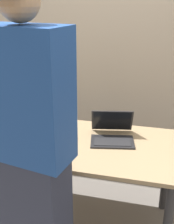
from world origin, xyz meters
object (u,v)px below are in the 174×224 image
at_px(person_figure, 32,161).
at_px(beer_bottle_amber, 40,116).
at_px(beer_bottle_green, 41,120).
at_px(beer_bottle_dark, 59,123).
at_px(laptop, 112,133).
at_px(beer_bottle_brown, 41,126).

bearing_deg(person_figure, beer_bottle_amber, 109.95).
bearing_deg(beer_bottle_green, beer_bottle_dark, 4.23).
bearing_deg(laptop, beer_bottle_green, -174.74).
height_order(beer_bottle_brown, beer_bottle_amber, beer_bottle_amber).
bearing_deg(beer_bottle_amber, beer_bottle_green, -60.87).
relative_size(beer_bottle_dark, person_figure, 0.14).
relative_size(beer_bottle_brown, beer_bottle_amber, 0.91).
bearing_deg(person_figure, beer_bottle_dark, 97.71).
bearing_deg(beer_bottle_green, person_figure, -71.02).
distance_m(laptop, beer_bottle_dark, 0.43).
bearing_deg(person_figure, beer_bottle_brown, 109.01).
bearing_deg(beer_bottle_green, laptop, 5.26).
bearing_deg(beer_bottle_amber, laptop, -1.62).
distance_m(laptop, beer_bottle_green, 0.57).
bearing_deg(beer_bottle_amber, beer_bottle_brown, -66.31).
relative_size(laptop, beer_bottle_dark, 1.39).
xyz_separation_m(beer_bottle_brown, beer_bottle_green, (-0.03, 0.08, 0.01)).
xyz_separation_m(beer_bottle_amber, person_figure, (0.28, -0.77, 0.07)).
height_order(beer_bottle_dark, beer_bottle_amber, beer_bottle_amber).
bearing_deg(laptop, beer_bottle_brown, -165.98).
distance_m(beer_bottle_dark, person_figure, 0.72).
bearing_deg(beer_bottle_amber, person_figure, -70.05).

